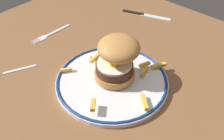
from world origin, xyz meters
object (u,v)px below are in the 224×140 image
object	(u,v)px
dinner_plate	(112,81)
burger	(117,58)
knife	(142,14)
fork	(51,33)

from	to	relation	value
dinner_plate	burger	size ratio (longest dim) A/B	1.93
burger	knife	xyz separation A→B (cm)	(-15.98, 32.36, -6.78)
burger	dinner_plate	bearing A→B (deg)	-84.70
dinner_plate	knife	xyz separation A→B (cm)	(-16.17, 34.34, -0.58)
burger	fork	xyz separation A→B (cm)	(-30.39, 2.01, -6.86)
fork	dinner_plate	bearing A→B (deg)	-7.43
dinner_plate	burger	world-z (taller)	burger
dinner_plate	fork	xyz separation A→B (cm)	(-30.57, 3.99, -0.66)
burger	knife	size ratio (longest dim) A/B	0.87
fork	burger	bearing A→B (deg)	-3.78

